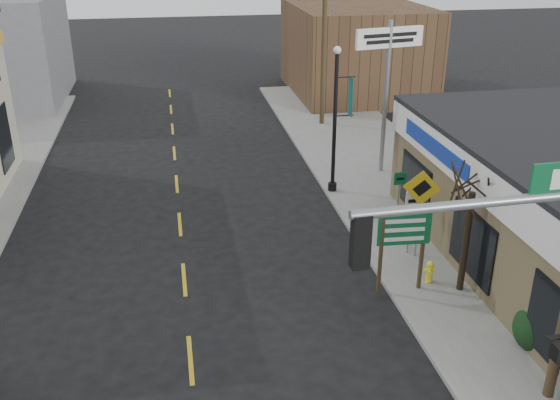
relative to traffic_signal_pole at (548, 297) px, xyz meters
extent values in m
cube|color=slate|center=(2.57, 13.51, -3.92)|extent=(6.00, 38.00, 0.13)
cube|color=gold|center=(-6.43, 8.51, -3.98)|extent=(0.12, 56.00, 0.01)
cube|color=brown|center=(5.57, 30.51, -1.19)|extent=(8.00, 10.00, 5.60)
cylinder|color=gray|center=(-1.54, 0.00, 2.02)|extent=(4.62, 0.17, 0.17)
cube|color=black|center=(-3.65, 0.00, 1.55)|extent=(0.29, 0.23, 0.95)
cube|color=#0C502B|center=(-0.28, 0.00, 2.34)|extent=(1.00, 0.05, 0.58)
cube|color=#43351F|center=(-0.76, 6.55, -2.49)|extent=(0.10, 0.10, 2.74)
cube|color=#43351F|center=(0.51, 6.55, -2.49)|extent=(0.10, 0.10, 2.74)
cube|color=#104F25|center=(-0.13, 6.49, -1.81)|extent=(1.56, 0.05, 0.98)
cylinder|color=yellow|center=(0.95, 6.82, -3.57)|extent=(0.20, 0.20, 0.57)
sphere|color=yellow|center=(0.95, 6.82, -3.26)|extent=(0.23, 0.23, 0.23)
cylinder|color=gray|center=(1.15, 8.47, -2.47)|extent=(0.07, 0.07, 2.77)
cube|color=gold|center=(1.15, 8.44, -1.42)|extent=(1.18, 0.03, 1.18)
cylinder|color=black|center=(-0.13, 14.36, -1.03)|extent=(0.15, 0.15, 5.66)
sphere|color=silver|center=(-0.13, 14.36, 1.85)|extent=(0.30, 0.30, 0.30)
cube|color=#144E4A|center=(0.47, 14.36, 0.06)|extent=(0.02, 0.60, 1.52)
cylinder|color=gray|center=(2.57, 16.17, -0.61)|extent=(0.19, 0.19, 6.51)
cube|color=white|center=(2.57, 16.17, 1.95)|extent=(3.06, 0.18, 0.81)
cylinder|color=black|center=(1.71, 6.27, -2.29)|extent=(0.20, 0.20, 3.15)
ellipsoid|color=#143414|center=(2.47, 3.36, -3.37)|extent=(1.32, 1.32, 0.99)
ellipsoid|color=black|center=(3.88, 6.19, -3.43)|extent=(1.16, 1.16, 0.87)
cylinder|color=#483122|center=(1.71, 23.71, 0.91)|extent=(0.25, 0.25, 9.54)
camera|label=1|loc=(-6.48, -8.57, 6.15)|focal=40.00mm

